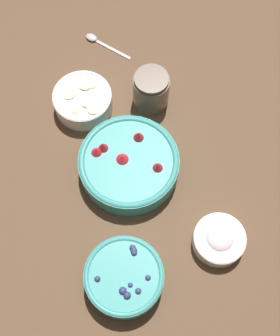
{
  "coord_description": "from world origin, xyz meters",
  "views": [
    {
      "loc": [
        0.42,
        -0.17,
        1.01
      ],
      "look_at": [
        0.04,
        -0.03,
        0.04
      ],
      "focal_mm": 50.0,
      "sensor_mm": 36.0,
      "label": 1
    }
  ],
  "objects_px": {
    "bowl_blueberries": "(124,277)",
    "bowl_bananas": "(83,100)",
    "bowl_strawberries": "(129,164)",
    "jar_chocolate": "(151,91)",
    "bowl_cream": "(219,239)"
  },
  "relations": [
    {
      "from": "bowl_blueberries",
      "to": "bowl_bananas",
      "type": "xyz_separation_m",
      "value": [
        -0.44,
        0.05,
        -0.0
      ]
    },
    {
      "from": "bowl_strawberries",
      "to": "jar_chocolate",
      "type": "height_order",
      "value": "jar_chocolate"
    },
    {
      "from": "bowl_bananas",
      "to": "bowl_cream",
      "type": "relative_size",
      "value": 1.26
    },
    {
      "from": "bowl_blueberries",
      "to": "bowl_cream",
      "type": "xyz_separation_m",
      "value": [
        -0.01,
        0.22,
        -0.01
      ]
    },
    {
      "from": "bowl_bananas",
      "to": "bowl_cream",
      "type": "distance_m",
      "value": 0.46
    },
    {
      "from": "bowl_strawberries",
      "to": "bowl_cream",
      "type": "relative_size",
      "value": 2.02
    },
    {
      "from": "bowl_blueberries",
      "to": "jar_chocolate",
      "type": "distance_m",
      "value": 0.45
    },
    {
      "from": "jar_chocolate",
      "to": "bowl_cream",
      "type": "bearing_deg",
      "value": 1.57
    },
    {
      "from": "bowl_strawberries",
      "to": "bowl_blueberries",
      "type": "xyz_separation_m",
      "value": [
        0.24,
        -0.09,
        0.0
      ]
    },
    {
      "from": "bowl_blueberries",
      "to": "bowl_cream",
      "type": "distance_m",
      "value": 0.22
    },
    {
      "from": "bowl_strawberries",
      "to": "jar_chocolate",
      "type": "distance_m",
      "value": 0.19
    },
    {
      "from": "bowl_blueberries",
      "to": "bowl_strawberries",
      "type": "bearing_deg",
      "value": 158.25
    },
    {
      "from": "bowl_strawberries",
      "to": "bowl_bananas",
      "type": "bearing_deg",
      "value": -166.49
    },
    {
      "from": "bowl_cream",
      "to": "jar_chocolate",
      "type": "height_order",
      "value": "jar_chocolate"
    },
    {
      "from": "bowl_strawberries",
      "to": "bowl_cream",
      "type": "bearing_deg",
      "value": 28.31
    }
  ]
}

